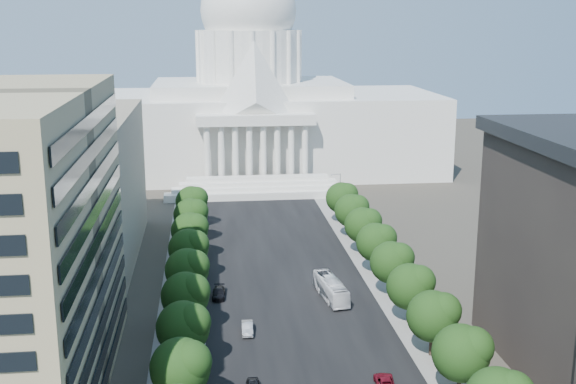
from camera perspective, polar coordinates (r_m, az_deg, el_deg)
name	(u,v)px	position (r m, az deg, el deg)	size (l,w,h in m)	color
road_asphalt	(280,266)	(145.70, -0.63, -5.84)	(30.00, 260.00, 0.01)	black
sidewalk_left	(185,269)	(145.12, -8.15, -6.06)	(8.00, 260.00, 0.02)	gray
sidewalk_right	(373,262)	(148.72, 6.71, -5.53)	(8.00, 260.00, 0.02)	gray
capitol	(250,109)	(233.81, -3.03, 6.53)	(120.00, 56.00, 73.00)	white
office_block_left_far	(39,188)	(154.30, -19.07, 0.30)	(38.00, 52.00, 30.00)	gray
tree_l_c	(183,366)	(92.61, -8.31, -13.46)	(7.79, 7.60, 9.97)	#33261C
tree_l_d	(185,326)	(103.46, -8.12, -10.46)	(7.79, 7.60, 9.97)	#33261C
tree_l_e	(187,295)	(114.53, -7.97, -8.03)	(7.79, 7.60, 9.97)	#33261C
tree_l_f	(189,269)	(125.78, -7.85, -6.04)	(7.79, 7.60, 9.97)	#33261C
tree_l_g	(190,248)	(137.15, -7.75, -4.37)	(7.79, 7.60, 9.97)	#33261C
tree_l_h	(191,230)	(148.62, -7.66, -2.96)	(7.79, 7.60, 9.97)	#33261C
tree_l_i	(192,214)	(160.17, -7.59, -1.75)	(7.79, 7.60, 9.97)	#33261C
tree_l_j	(193,201)	(171.79, -7.53, -0.71)	(7.79, 7.60, 9.97)	#33261C
tree_r_c	(464,351)	(98.01, 13.74, -12.14)	(7.79, 7.60, 9.97)	#33261C
tree_r_d	(435,315)	(108.32, 11.56, -9.48)	(7.79, 7.60, 9.97)	#33261C
tree_r_e	(412,285)	(118.94, 9.78, -7.28)	(7.79, 7.60, 9.97)	#33261C
tree_r_f	(393,261)	(129.80, 8.32, -5.43)	(7.79, 7.60, 9.97)	#33261C
tree_r_g	(378,241)	(140.85, 7.09, -3.87)	(7.79, 7.60, 9.97)	#33261C
tree_r_h	(364,224)	(152.05, 6.04, -2.54)	(7.79, 7.60, 9.97)	#33261C
tree_r_i	(353,210)	(163.35, 5.14, -1.39)	(7.79, 7.60, 9.97)	#33261C
tree_r_j	(343,197)	(174.75, 4.36, -0.39)	(7.79, 7.60, 9.97)	#33261C
streetlight_b	(478,358)	(98.13, 14.76, -12.58)	(2.61, 0.44, 9.00)	gray
streetlight_c	(421,288)	(119.77, 10.47, -7.48)	(2.61, 0.44, 9.00)	gray
streetlight_d	(384,242)	(142.51, 7.58, -3.95)	(2.61, 0.44, 9.00)	gray
streetlight_e	(358,210)	(165.90, 5.51, -1.39)	(2.61, 0.44, 9.00)	gray
streetlight_f	(338,185)	(189.71, 3.96, 0.53)	(2.61, 0.44, 9.00)	gray
car_silver	(247,328)	(115.78, -3.24, -10.70)	(1.74, 5.00, 1.65)	#B0B3B8
car_red	(385,382)	(101.04, 7.66, -14.65)	(2.55, 5.53, 1.54)	maroon
car_dark_b	(219,293)	(130.07, -5.49, -7.96)	(2.23, 5.50, 1.59)	black
city_bus	(331,289)	(128.98, 3.40, -7.63)	(3.04, 13.01, 3.62)	white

